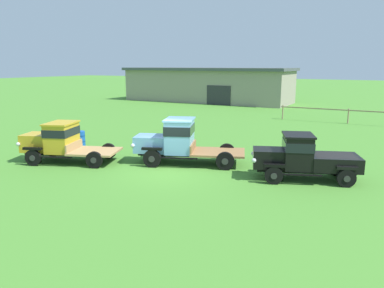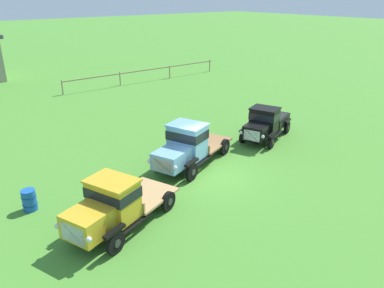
{
  "view_description": "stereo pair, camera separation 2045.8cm",
  "coord_description": "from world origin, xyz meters",
  "px_view_note": "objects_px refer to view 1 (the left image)",
  "views": [
    {
      "loc": [
        9.15,
        -14.44,
        4.95
      ],
      "look_at": [
        0.24,
        1.85,
        1.0
      ],
      "focal_mm": 35.0,
      "sensor_mm": 36.0,
      "label": 1
    },
    {
      "loc": [
        -10.91,
        -12.28,
        8.34
      ],
      "look_at": [
        0.24,
        1.85,
        1.0
      ],
      "focal_mm": 35.0,
      "sensor_mm": 36.0,
      "label": 2
    }
  ],
  "objects_px": {
    "farm_shed": "(207,85)",
    "vintage_truck_second_in_line": "(177,140)",
    "vintage_truck_midrow_center": "(303,157)",
    "vintage_truck_foreground_near": "(59,141)",
    "oil_drum_beside_row": "(80,138)"
  },
  "relations": [
    {
      "from": "farm_shed",
      "to": "vintage_truck_second_in_line",
      "type": "distance_m",
      "value": 32.94
    },
    {
      "from": "vintage_truck_second_in_line",
      "to": "vintage_truck_midrow_center",
      "type": "xyz_separation_m",
      "value": [
        6.24,
        0.26,
        -0.17
      ]
    },
    {
      "from": "vintage_truck_foreground_near",
      "to": "vintage_truck_midrow_center",
      "type": "bearing_deg",
      "value": 13.91
    },
    {
      "from": "vintage_truck_foreground_near",
      "to": "vintage_truck_second_in_line",
      "type": "bearing_deg",
      "value": 25.75
    },
    {
      "from": "vintage_truck_midrow_center",
      "to": "vintage_truck_foreground_near",
      "type": "bearing_deg",
      "value": -166.09
    },
    {
      "from": "farm_shed",
      "to": "vintage_truck_foreground_near",
      "type": "height_order",
      "value": "farm_shed"
    },
    {
      "from": "farm_shed",
      "to": "vintage_truck_foreground_near",
      "type": "bearing_deg",
      "value": -76.64
    },
    {
      "from": "vintage_truck_second_in_line",
      "to": "vintage_truck_midrow_center",
      "type": "height_order",
      "value": "vintage_truck_second_in_line"
    },
    {
      "from": "oil_drum_beside_row",
      "to": "vintage_truck_second_in_line",
      "type": "bearing_deg",
      "value": -5.87
    },
    {
      "from": "farm_shed",
      "to": "vintage_truck_second_in_line",
      "type": "height_order",
      "value": "farm_shed"
    },
    {
      "from": "vintage_truck_midrow_center",
      "to": "oil_drum_beside_row",
      "type": "height_order",
      "value": "vintage_truck_midrow_center"
    },
    {
      "from": "vintage_truck_second_in_line",
      "to": "oil_drum_beside_row",
      "type": "height_order",
      "value": "vintage_truck_second_in_line"
    },
    {
      "from": "farm_shed",
      "to": "oil_drum_beside_row",
      "type": "bearing_deg",
      "value": -78.86
    },
    {
      "from": "vintage_truck_midrow_center",
      "to": "oil_drum_beside_row",
      "type": "bearing_deg",
      "value": 177.85
    },
    {
      "from": "vintage_truck_foreground_near",
      "to": "farm_shed",
      "type": "bearing_deg",
      "value": 103.36
    }
  ]
}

